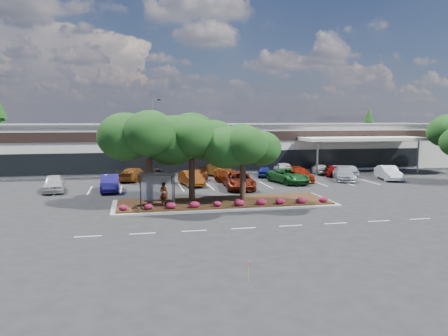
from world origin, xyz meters
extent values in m
plane|color=black|center=(0.00, 0.00, 0.00)|extent=(160.00, 160.00, 0.00)
cube|color=white|center=(0.00, 34.00, 3.00)|extent=(80.00, 20.00, 6.00)
cube|color=#4D4D50|center=(0.00, 34.00, 6.10)|extent=(80.40, 20.40, 0.30)
cube|color=black|center=(0.00, 23.95, 4.80)|extent=(80.00, 0.25, 1.20)
cube|color=black|center=(0.00, 23.95, 1.60)|extent=(60.00, 0.18, 2.60)
cube|color=#AF0C1E|center=(-6.00, 23.88, 4.80)|extent=(6.00, 0.12, 1.00)
cube|color=white|center=(20.00, 21.50, 4.40)|extent=(16.00, 5.00, 0.40)
cylinder|color=gray|center=(13.00, 19.50, 2.10)|extent=(0.24, 0.24, 4.20)
cylinder|color=gray|center=(27.00, 19.50, 2.10)|extent=(0.24, 0.24, 4.20)
cube|color=gray|center=(-2.00, 4.00, 0.07)|extent=(18.00, 6.00, 0.15)
cube|color=#3E2412|center=(-2.00, 4.00, 0.20)|extent=(17.20, 5.20, 0.12)
cube|color=silver|center=(-12.00, -4.00, 0.01)|extent=(1.60, 0.12, 0.01)
cube|color=silver|center=(-8.80, -4.00, 0.01)|extent=(1.60, 0.12, 0.01)
cube|color=silver|center=(-5.60, -4.00, 0.01)|extent=(1.60, 0.12, 0.01)
cube|color=silver|center=(-2.40, -4.00, 0.01)|extent=(1.60, 0.12, 0.01)
cube|color=silver|center=(0.80, -4.00, 0.01)|extent=(1.60, 0.12, 0.01)
cube|color=silver|center=(4.00, -4.00, 0.01)|extent=(1.60, 0.12, 0.01)
cube|color=silver|center=(7.20, -4.00, 0.01)|extent=(1.60, 0.12, 0.01)
cube|color=silver|center=(10.40, -4.00, 0.01)|extent=(1.60, 0.12, 0.01)
cube|color=silver|center=(-16.50, 13.50, 0.01)|extent=(0.12, 5.00, 0.01)
cube|color=silver|center=(-13.50, 13.50, 0.01)|extent=(0.12, 5.00, 0.01)
cube|color=silver|center=(-10.50, 13.50, 0.01)|extent=(0.12, 5.00, 0.01)
cube|color=silver|center=(-7.50, 13.50, 0.01)|extent=(0.12, 5.00, 0.01)
cube|color=silver|center=(-4.50, 13.50, 0.01)|extent=(0.12, 5.00, 0.01)
cube|color=silver|center=(-1.50, 13.50, 0.01)|extent=(0.12, 5.00, 0.01)
cube|color=silver|center=(1.50, 13.50, 0.01)|extent=(0.12, 5.00, 0.01)
cube|color=silver|center=(4.50, 13.50, 0.01)|extent=(0.12, 5.00, 0.01)
cube|color=silver|center=(7.50, 13.50, 0.01)|extent=(0.12, 5.00, 0.01)
cube|color=silver|center=(10.50, 13.50, 0.01)|extent=(0.12, 5.00, 0.01)
cube|color=silver|center=(13.50, 13.50, 0.01)|extent=(0.12, 5.00, 0.01)
cube|color=silver|center=(16.50, 13.50, 0.01)|extent=(0.12, 5.00, 0.01)
cylinder|color=black|center=(-8.75, 3.45, 1.51)|extent=(0.08, 0.08, 2.50)
cylinder|color=black|center=(-6.25, 3.45, 1.51)|extent=(0.08, 0.08, 2.50)
cylinder|color=black|center=(-8.75, 2.15, 1.51)|extent=(0.08, 0.08, 2.50)
cylinder|color=black|center=(-6.25, 2.15, 1.51)|extent=(0.08, 0.08, 2.50)
cube|color=black|center=(-7.50, 2.80, 2.80)|extent=(2.75, 1.55, 0.10)
cube|color=silver|center=(-7.50, 3.45, 1.63)|extent=(2.30, 0.03, 2.00)
cube|color=black|center=(-7.50, 3.05, 0.71)|extent=(2.00, 0.35, 0.06)
cone|color=#153910|center=(-30.00, 46.00, 5.00)|extent=(4.40, 4.40, 10.00)
cone|color=#153910|center=(34.00, 44.00, 4.50)|extent=(3.96, 3.96, 9.00)
imported|color=#594C47|center=(-6.98, 3.19, 1.17)|extent=(0.78, 0.67, 1.82)
cube|color=gray|center=(-6.69, 28.00, 0.20)|extent=(0.50, 0.50, 0.40)
cylinder|color=gray|center=(-6.69, 28.00, 5.05)|extent=(0.14, 0.14, 9.30)
cube|color=gray|center=(-6.25, 28.03, 9.55)|extent=(0.91, 0.29, 0.14)
cube|color=black|center=(-5.75, 28.07, 9.48)|extent=(0.47, 0.33, 0.18)
cube|color=tan|center=(-4.48, -13.00, 0.44)|extent=(0.03, 0.03, 0.89)
cube|color=#E43C88|center=(-4.43, -13.00, 0.82)|extent=(0.02, 0.14, 0.18)
imported|color=beige|center=(-16.79, 13.41, 0.82)|extent=(2.46, 4.98, 1.63)
imported|color=navy|center=(-11.51, 12.56, 0.80)|extent=(1.85, 4.92, 1.61)
imported|color=#6A2D0A|center=(-3.33, 14.55, 0.78)|extent=(2.42, 4.92, 1.55)
imported|color=maroon|center=(1.17, 15.24, 0.71)|extent=(3.69, 5.25, 1.41)
imported|color=#621B0C|center=(1.08, 11.33, 0.83)|extent=(3.40, 6.27, 1.67)
imported|color=maroon|center=(9.15, 15.53, 0.74)|extent=(2.23, 5.19, 1.49)
imported|color=#185320|center=(7.25, 14.08, 0.80)|extent=(3.82, 6.19, 1.60)
imported|color=#9EA2A9|center=(14.22, 14.88, 0.75)|extent=(3.62, 5.60, 1.51)
imported|color=silver|center=(19.44, 14.23, 0.81)|extent=(2.73, 5.18, 1.62)
imported|color=brown|center=(-9.16, 19.36, 0.75)|extent=(4.09, 5.59, 1.50)
imported|color=black|center=(-6.89, 18.76, 0.74)|extent=(3.99, 5.82, 1.48)
imported|color=brown|center=(-2.31, 18.00, 0.67)|extent=(3.73, 5.29, 1.34)
imported|color=brown|center=(0.52, 21.81, 0.76)|extent=(3.41, 4.88, 1.53)
imported|color=navy|center=(6.27, 19.57, 0.66)|extent=(2.72, 4.19, 1.33)
imported|color=#A3A8AE|center=(8.82, 20.13, 0.86)|extent=(2.84, 5.31, 1.72)
imported|color=maroon|center=(14.63, 18.83, 0.73)|extent=(2.78, 4.59, 1.46)
imported|color=#B2B2B2|center=(13.93, 20.86, 0.67)|extent=(1.96, 4.09, 1.35)
imported|color=silver|center=(16.52, 17.85, 0.73)|extent=(2.94, 4.62, 1.46)
camera|label=1|loc=(-9.25, -30.57, 7.00)|focal=35.00mm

